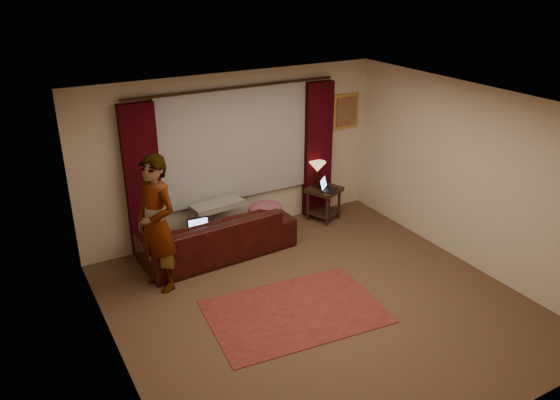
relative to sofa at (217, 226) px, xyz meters
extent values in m
cube|color=brown|center=(0.59, -1.88, -0.47)|extent=(5.00, 5.00, 0.01)
cube|color=silver|center=(0.59, -1.88, 2.14)|extent=(5.00, 5.00, 0.02)
cube|color=beige|center=(0.59, 0.62, 0.84)|extent=(5.00, 0.02, 2.60)
cube|color=beige|center=(0.59, -4.38, 0.84)|extent=(5.00, 0.02, 2.60)
cube|color=beige|center=(-1.91, -1.88, 0.84)|extent=(0.02, 5.00, 2.60)
cube|color=beige|center=(3.09, -1.88, 0.84)|extent=(0.02, 5.00, 2.60)
cube|color=#A6A6AE|center=(0.59, 0.56, 1.04)|extent=(2.50, 0.05, 1.80)
cube|color=black|center=(-0.91, 0.51, 0.72)|extent=(0.50, 0.14, 2.30)
cube|color=black|center=(2.09, 0.51, 0.72)|extent=(0.50, 0.14, 2.30)
cylinder|color=black|center=(0.59, 0.51, 1.92)|extent=(0.04, 0.04, 3.40)
cube|color=gold|center=(2.69, 0.59, 1.29)|extent=(0.50, 0.04, 0.60)
imported|color=black|center=(0.00, 0.00, 0.00)|extent=(2.34, 1.11, 0.93)
cube|color=gray|center=(0.12, 0.26, 0.47)|extent=(0.84, 0.41, 0.09)
ellipsoid|color=#7B3A53|center=(0.79, -0.03, 0.12)|extent=(0.61, 0.50, 0.23)
cube|color=maroon|center=(0.24, -1.88, -0.46)|extent=(2.30, 1.65, 0.01)
cube|color=black|center=(2.07, 0.25, -0.17)|extent=(0.66, 0.66, 0.58)
imported|color=gray|center=(-1.03, -0.45, 0.48)|extent=(0.71, 0.71, 1.88)
camera|label=1|loc=(-2.77, -6.84, 3.59)|focal=35.00mm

